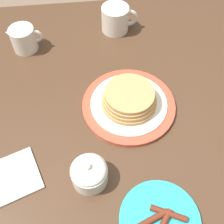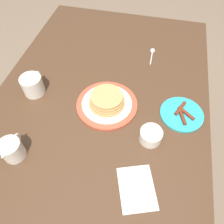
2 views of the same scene
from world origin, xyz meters
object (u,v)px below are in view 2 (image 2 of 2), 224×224
Objects in this scene: sugar_bowl at (151,134)px; napkin at (137,188)px; pancake_plate at (107,102)px; side_plate_bacon at (182,114)px; spoon at (152,53)px; creamer_pitcher at (12,150)px; coffee_mug at (33,85)px.

sugar_bowl is 0.21m from napkin.
side_plate_bacon is at bearing -86.09° from pancake_plate.
side_plate_bacon is 1.35× the size of spoon.
sugar_bowl is (0.18, -0.48, -0.01)m from creamer_pitcher.
pancake_plate is at bearing 158.92° from spoon.
creamer_pitcher is 0.82m from spoon.
side_plate_bacon is at bearing -155.46° from spoon.
napkin is (-0.02, -0.46, -0.04)m from creamer_pitcher.
side_plate_bacon is at bearing -61.28° from creamer_pitcher.
side_plate_bacon is 2.10× the size of sugar_bowl.
spoon is at bearing 5.84° from sugar_bowl.
creamer_pitcher reaches higher than pancake_plate.
side_plate_bacon is at bearing -38.33° from sugar_bowl.
side_plate_bacon reaches higher than spoon.
creamer_pitcher is at bearing 87.24° from napkin.
creamer_pitcher is 1.35× the size of sugar_bowl.
spoon is (0.70, -0.43, -0.04)m from creamer_pitcher.
coffee_mug is 1.44× the size of sugar_bowl.
sugar_bowl is 0.64× the size of spoon.
napkin is 0.72m from spoon.
coffee_mug is 0.32m from creamer_pitcher.
coffee_mug is 0.62m from napkin.
side_plate_bacon is 1.55× the size of creamer_pitcher.
pancake_plate is 0.24m from sugar_bowl.
creamer_pitcher is 0.46m from napkin.
spoon is at bearing 2.67° from napkin.
napkin is at bearing -177.33° from spoon.
side_plate_bacon is 0.38m from napkin.
pancake_plate is at bearing 93.91° from side_plate_bacon.
sugar_bowl is at bearing -121.49° from pancake_plate.
pancake_plate is at bearing -42.21° from creamer_pitcher.
pancake_plate is at bearing -90.95° from coffee_mug.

